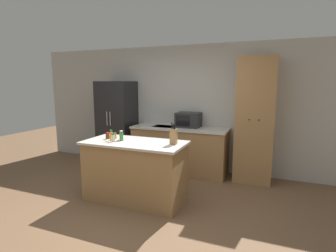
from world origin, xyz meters
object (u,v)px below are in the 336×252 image
(spice_bottle_amber_oil, at_px, (108,136))
(fire_extinguisher, at_px, (92,154))
(spice_bottle_short_red, at_px, (115,136))
(spice_bottle_green_herb, at_px, (121,135))
(knife_block, at_px, (174,136))
(spice_bottle_tall_dark, at_px, (113,138))
(pantry_cabinet, at_px, (255,120))
(microwave, at_px, (188,120))
(refrigerator, at_px, (117,123))
(spice_bottle_pale_salt, at_px, (111,135))
(spice_bottle_orange_cap, at_px, (121,136))

(spice_bottle_amber_oil, distance_m, fire_extinguisher, 2.01)
(spice_bottle_amber_oil, height_order, fire_extinguisher, spice_bottle_amber_oil)
(spice_bottle_short_red, xyz_separation_m, spice_bottle_green_herb, (0.13, -0.02, 0.02))
(knife_block, xyz_separation_m, spice_bottle_green_herb, (-0.88, -0.01, -0.05))
(spice_bottle_green_herb, height_order, fire_extinguisher, spice_bottle_green_herb)
(spice_bottle_tall_dark, bearing_deg, pantry_cabinet, 41.03)
(microwave, relative_size, spice_bottle_short_red, 4.59)
(spice_bottle_tall_dark, relative_size, spice_bottle_amber_oil, 1.24)
(refrigerator, height_order, fire_extinguisher, refrigerator)
(knife_block, bearing_deg, microwave, 99.70)
(spice_bottle_amber_oil, xyz_separation_m, spice_bottle_pale_salt, (0.12, -0.08, 0.03))
(microwave, distance_m, spice_bottle_orange_cap, 1.73)
(spice_bottle_amber_oil, bearing_deg, fire_extinguisher, 136.38)
(refrigerator, relative_size, knife_block, 5.79)
(refrigerator, relative_size, spice_bottle_tall_dark, 14.11)
(pantry_cabinet, xyz_separation_m, spice_bottle_green_herb, (-1.90, -1.52, -0.14))
(pantry_cabinet, bearing_deg, fire_extinguisher, -175.55)
(microwave, distance_m, spice_bottle_green_herb, 1.69)
(refrigerator, bearing_deg, microwave, 3.45)
(refrigerator, height_order, spice_bottle_green_herb, refrigerator)
(knife_block, relative_size, spice_bottle_orange_cap, 2.29)
(pantry_cabinet, distance_m, spice_bottle_tall_dark, 2.58)
(pantry_cabinet, bearing_deg, spice_bottle_orange_cap, -139.74)
(microwave, distance_m, knife_block, 1.58)
(pantry_cabinet, distance_m, fire_extinguisher, 3.61)
(refrigerator, distance_m, spice_bottle_orange_cap, 1.86)
(spice_bottle_amber_oil, bearing_deg, spice_bottle_short_red, 23.70)
(microwave, xyz_separation_m, spice_bottle_green_herb, (-0.61, -1.57, -0.08))
(knife_block, bearing_deg, pantry_cabinet, 55.85)
(pantry_cabinet, xyz_separation_m, microwave, (-1.29, 0.05, -0.06))
(spice_bottle_tall_dark, height_order, spice_bottle_amber_oil, spice_bottle_tall_dark)
(spice_bottle_orange_cap, relative_size, fire_extinguisher, 0.28)
(spice_bottle_green_herb, distance_m, fire_extinguisher, 2.16)
(pantry_cabinet, xyz_separation_m, spice_bottle_orange_cap, (-1.87, -1.58, -0.14))
(fire_extinguisher, bearing_deg, spice_bottle_short_red, -40.31)
(spice_bottle_pale_salt, height_order, spice_bottle_orange_cap, spice_bottle_pale_salt)
(spice_bottle_amber_oil, distance_m, spice_bottle_pale_salt, 0.15)
(knife_block, height_order, spice_bottle_orange_cap, knife_block)
(spice_bottle_tall_dark, bearing_deg, refrigerator, 121.03)
(spice_bottle_pale_salt, bearing_deg, spice_bottle_short_red, 95.30)
(microwave, xyz_separation_m, spice_bottle_amber_oil, (-0.85, -1.60, -0.10))
(spice_bottle_orange_cap, distance_m, fire_extinguisher, 2.22)
(knife_block, xyz_separation_m, fire_extinguisher, (-2.46, 1.24, -0.84))
(microwave, bearing_deg, spice_bottle_orange_cap, -109.40)
(spice_bottle_amber_oil, bearing_deg, spice_bottle_pale_salt, -32.75)
(spice_bottle_amber_oil, bearing_deg, refrigerator, 117.70)
(refrigerator, distance_m, pantry_cabinet, 2.94)
(spice_bottle_green_herb, distance_m, spice_bottle_orange_cap, 0.07)
(microwave, distance_m, fire_extinguisher, 2.38)
(knife_block, relative_size, spice_bottle_pale_salt, 1.90)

